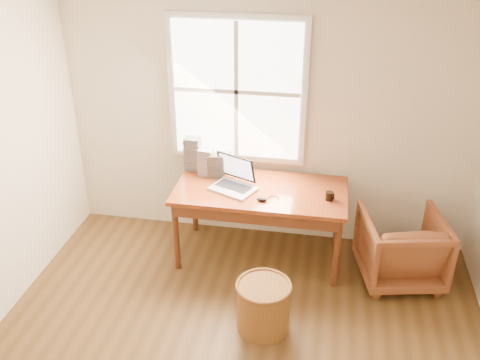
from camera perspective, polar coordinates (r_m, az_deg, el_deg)
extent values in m
cube|color=white|center=(2.65, -2.84, 16.25)|extent=(4.00, 4.50, 0.02)
cube|color=beige|center=(5.16, 3.07, 6.82)|extent=(4.00, 0.02, 2.60)
cube|color=silver|center=(5.09, -0.31, 9.52)|extent=(1.32, 0.05, 1.42)
cube|color=white|center=(5.06, -0.37, 9.42)|extent=(1.20, 0.02, 1.30)
cube|color=silver|center=(5.05, -0.40, 9.38)|extent=(0.04, 0.02, 1.30)
cube|color=silver|center=(5.05, -0.40, 9.38)|extent=(1.20, 0.02, 0.04)
cube|color=brown|center=(4.99, 2.22, -1.17)|extent=(1.60, 0.80, 0.04)
imported|color=brown|center=(5.12, 16.80, -6.93)|extent=(0.84, 0.86, 0.66)
cylinder|color=brown|center=(4.45, 2.50, -13.34)|extent=(0.54, 0.54, 0.43)
ellipsoid|color=black|center=(4.78, 2.34, -2.06)|extent=(0.10, 0.07, 0.03)
cylinder|color=black|center=(4.84, 9.52, -1.70)|extent=(0.09, 0.09, 0.08)
cube|color=#B1B4BD|center=(5.20, -3.69, 1.95)|extent=(0.14, 0.13, 0.27)
cube|color=#242429|center=(5.17, -2.57, 1.62)|extent=(0.17, 0.15, 0.23)
cube|color=gray|center=(5.29, -5.05, 2.80)|extent=(0.15, 0.13, 0.34)
cube|color=silver|center=(5.30, -2.06, 2.14)|extent=(0.20, 0.19, 0.20)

